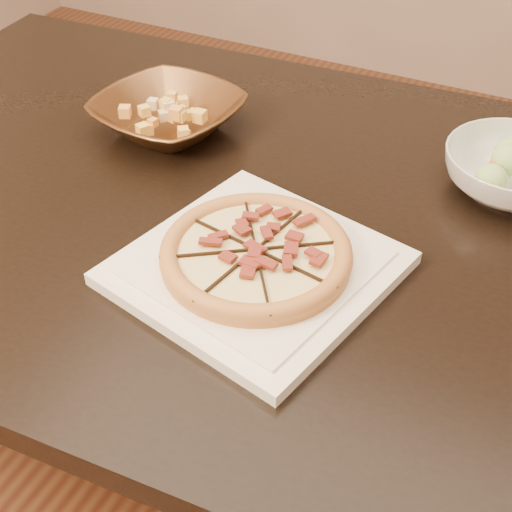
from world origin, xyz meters
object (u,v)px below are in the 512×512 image
(plate, at_px, (256,268))
(pizza, at_px, (256,254))
(dining_table, at_px, (239,249))
(bronze_bowl, at_px, (168,115))

(plate, xyz_separation_m, pizza, (-0.00, 0.00, 0.02))
(plate, bearing_deg, pizza, 148.92)
(dining_table, height_order, bronze_bowl, bronze_bowl)
(plate, bearing_deg, dining_table, 125.47)
(dining_table, distance_m, plate, 0.20)
(dining_table, distance_m, pizza, 0.21)
(plate, height_order, bronze_bowl, bronze_bowl)
(plate, bearing_deg, bronze_bowl, 138.04)
(pizza, relative_size, bronze_bowl, 1.05)
(bronze_bowl, bearing_deg, dining_table, -32.90)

